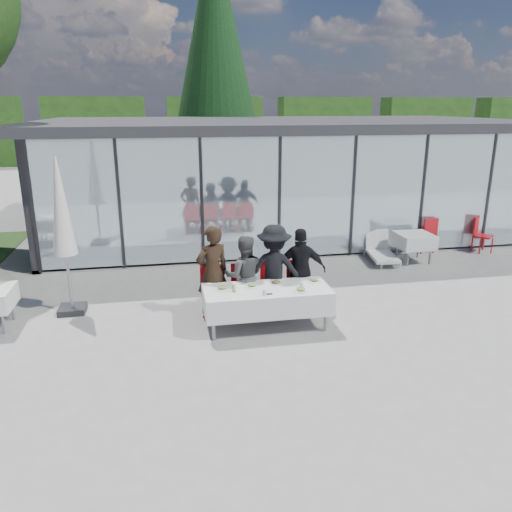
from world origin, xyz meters
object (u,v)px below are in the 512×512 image
at_px(diner_chair_c, 272,284).
at_px(market_umbrella, 62,216).
at_px(diner_chair_d, 299,283).
at_px(spare_table_right, 414,241).
at_px(plate_b, 252,286).
at_px(plate_extra, 301,290).
at_px(juice_bottle, 234,288).
at_px(diner_d, 301,270).
at_px(plate_d, 314,280).
at_px(spare_chair_b, 427,234).
at_px(folded_eyeglasses, 268,294).
at_px(diner_c, 274,270).
at_px(diner_b, 244,276).
at_px(diner_chair_b, 243,286).
at_px(dining_table, 267,299).
at_px(diner_a, 213,273).
at_px(spare_chair_a, 480,232).
at_px(plate_c, 276,283).
at_px(plate_a, 222,288).
at_px(lounger, 380,251).
at_px(conifer_tree, 215,49).
at_px(diner_chair_a, 212,288).

bearing_deg(diner_chair_c, market_umbrella, 170.88).
relative_size(diner_chair_d, spare_table_right, 1.13).
xyz_separation_m(plate_b, plate_extra, (0.81, -0.37, 0.00)).
bearing_deg(juice_bottle, diner_chair_c, 42.66).
height_order(diner_chair_c, plate_extra, diner_chair_c).
distance_m(diner_d, plate_d, 0.47).
relative_size(plate_d, plate_extra, 1.00).
bearing_deg(plate_b, spare_chair_b, 34.13).
bearing_deg(plate_d, diner_chair_c, 139.87).
bearing_deg(diner_chair_d, folded_eyeglasses, -128.61).
bearing_deg(diner_c, diner_d, -165.24).
xyz_separation_m(plate_d, juice_bottle, (-1.54, -0.24, 0.04)).
bearing_deg(diner_b, spare_table_right, -144.10).
bearing_deg(plate_extra, diner_chair_b, 131.03).
bearing_deg(juice_bottle, spare_table_right, 32.29).
relative_size(dining_table, plate_extra, 8.94).
distance_m(diner_a, diner_b, 0.60).
bearing_deg(diner_chair_c, spare_chair_b, 31.93).
xyz_separation_m(diner_b, market_umbrella, (-3.28, 0.74, 1.13)).
distance_m(diner_a, spare_chair_a, 8.25).
height_order(plate_c, plate_d, same).
relative_size(diner_b, juice_bottle, 11.55).
height_order(diner_d, plate_a, diner_d).
xyz_separation_m(juice_bottle, spare_chair_a, (7.34, 3.77, -0.28)).
xyz_separation_m(plate_b, spare_chair_a, (6.99, 3.59, -0.24)).
height_order(diner_a, lounger, diner_a).
xyz_separation_m(plate_b, folded_eyeglasses, (0.21, -0.42, -0.02)).
distance_m(diner_chair_d, plate_c, 0.83).
bearing_deg(juice_bottle, lounger, 38.87).
height_order(diner_chair_b, folded_eyeglasses, diner_chair_b).
height_order(diner_c, plate_b, diner_c).
xyz_separation_m(diner_b, plate_c, (0.53, -0.43, -0.01)).
relative_size(diner_c, conifer_tree, 0.17).
bearing_deg(plate_d, diner_b, 160.30).
bearing_deg(plate_c, plate_d, -0.93).
height_order(diner_chair_a, diner_chair_b, same).
height_order(plate_a, plate_c, same).
bearing_deg(plate_extra, diner_chair_c, 106.21).
bearing_deg(diner_b, diner_d, -171.97).
relative_size(diner_c, juice_bottle, 12.87).
relative_size(diner_chair_c, juice_bottle, 7.15).
xyz_separation_m(diner_chair_a, diner_chair_c, (1.17, 0.00, 0.00)).
height_order(plate_a, spare_chair_b, spare_chair_b).
relative_size(diner_chair_b, juice_bottle, 7.15).
xyz_separation_m(plate_b, spare_table_right, (4.77, 3.06, -0.22)).
distance_m(folded_eyeglasses, lounger, 5.34).
xyz_separation_m(plate_a, plate_extra, (1.35, -0.34, 0.00)).
distance_m(diner_a, diner_c, 1.17).
xyz_separation_m(plate_b, plate_d, (1.18, 0.06, 0.00)).
relative_size(diner_chair_a, lounger, 0.69).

